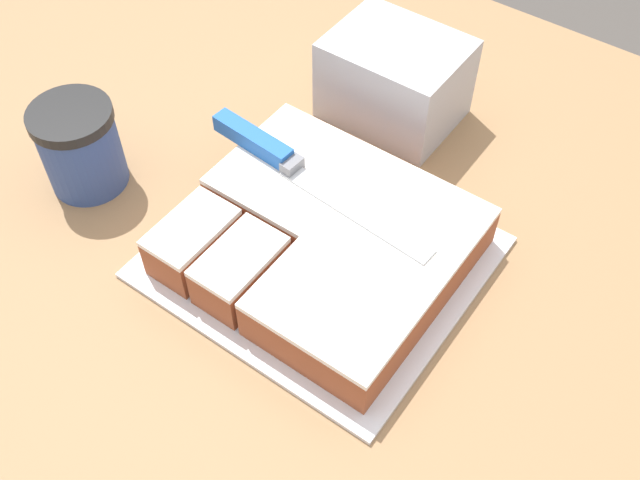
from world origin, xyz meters
TOP-DOWN VIEW (x-y plane):
  - countertop at (0.00, 0.00)m, footprint 1.40×1.10m
  - cake_board at (0.03, -0.04)m, footprint 0.35×0.32m
  - cake at (0.04, -0.03)m, footprint 0.31×0.27m
  - knife at (-0.07, 0.01)m, footprint 0.32×0.05m
  - coffee_cup at (-0.28, -0.10)m, footprint 0.10×0.10m
  - storage_box at (-0.03, 0.23)m, footprint 0.17×0.13m

SIDE VIEW (x-z plane):
  - countertop at x=0.00m, z-range 0.00..0.90m
  - cake_board at x=0.03m, z-range 0.90..0.91m
  - cake at x=0.04m, z-range 0.91..0.96m
  - coffee_cup at x=-0.28m, z-range 0.90..1.01m
  - storage_box at x=-0.03m, z-range 0.90..1.02m
  - knife at x=-0.07m, z-range 0.96..0.98m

